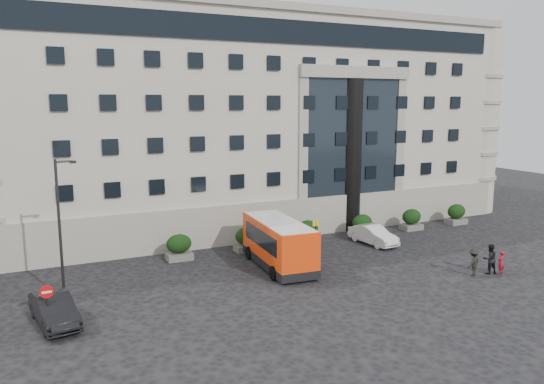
{
  "coord_description": "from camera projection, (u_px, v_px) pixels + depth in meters",
  "views": [
    {
      "loc": [
        -13.67,
        -27.74,
        11.04
      ],
      "look_at": [
        1.62,
        4.31,
        5.0
      ],
      "focal_mm": 35.0,
      "sensor_mm": 36.0,
      "label": 1
    }
  ],
  "objects": [
    {
      "name": "hedge_e",
      "position": [
        411.0,
        219.0,
        46.25
      ],
      "size": [
        1.8,
        1.26,
        1.84
      ],
      "color": "#5D5D5A",
      "rests_on": "ground"
    },
    {
      "name": "no_entry_sign",
      "position": [
        47.0,
        299.0,
        25.61
      ],
      "size": [
        0.64,
        0.16,
        2.32
      ],
      "color": "#262628",
      "rests_on": "ground"
    },
    {
      "name": "pedestrian_a",
      "position": [
        501.0,
        262.0,
        34.34
      ],
      "size": [
        0.64,
        0.51,
        1.54
      ],
      "primitive_type": "imported",
      "rotation": [
        0.0,
        0.0,
        3.43
      ],
      "color": "maroon",
      "rests_on": "ground"
    },
    {
      "name": "hedge_a",
      "position": [
        179.0,
        247.0,
        37.42
      ],
      "size": [
        1.8,
        1.26,
        1.84
      ],
      "color": "#5D5D5A",
      "rests_on": "ground"
    },
    {
      "name": "parked_car_c",
      "position": [
        22.0,
        253.0,
        36.95
      ],
      "size": [
        1.93,
        4.28,
        1.22
      ],
      "primitive_type": "imported",
      "rotation": [
        0.0,
        0.0,
        -0.06
      ],
      "color": "black",
      "rests_on": "ground"
    },
    {
      "name": "street_lamp",
      "position": [
        61.0,
        225.0,
        29.2
      ],
      "size": [
        1.16,
        0.18,
        8.0
      ],
      "color": "#262628",
      "rests_on": "ground"
    },
    {
      "name": "ground",
      "position": [
        278.0,
        285.0,
        32.33
      ],
      "size": [
        120.0,
        120.0,
        0.0
      ],
      "primitive_type": "plane",
      "color": "black",
      "rests_on": "ground"
    },
    {
      "name": "hedge_c",
      "position": [
        308.0,
        232.0,
        41.84
      ],
      "size": [
        1.8,
        1.26,
        1.84
      ],
      "color": "#5D5D5A",
      "rests_on": "ground"
    },
    {
      "name": "white_taxi",
      "position": [
        373.0,
        235.0,
        41.61
      ],
      "size": [
        2.0,
        4.6,
        1.47
      ],
      "primitive_type": "imported",
      "rotation": [
        0.0,
        0.0,
        0.1
      ],
      "color": "silver",
      "rests_on": "ground"
    },
    {
      "name": "hedge_b",
      "position": [
        247.0,
        239.0,
        39.63
      ],
      "size": [
        1.8,
        1.26,
        1.84
      ],
      "color": "#5D5D5A",
      "rests_on": "ground"
    },
    {
      "name": "hedge_f",
      "position": [
        456.0,
        214.0,
        48.46
      ],
      "size": [
        1.8,
        1.26,
        1.84
      ],
      "color": "#5D5D5A",
      "rests_on": "ground"
    },
    {
      "name": "pedestrian_c",
      "position": [
        473.0,
        262.0,
        33.95
      ],
      "size": [
        1.3,
        0.98,
        1.78
      ],
      "primitive_type": "imported",
      "rotation": [
        0.0,
        0.0,
        3.45
      ],
      "color": "black",
      "rests_on": "ground"
    },
    {
      "name": "pedestrian_b",
      "position": [
        490.0,
        259.0,
        34.4
      ],
      "size": [
        1.09,
        0.92,
        1.97
      ],
      "primitive_type": "imported",
      "rotation": [
        0.0,
        0.0,
        2.94
      ],
      "color": "black",
      "rests_on": "ground"
    },
    {
      "name": "parked_car_b",
      "position": [
        54.0,
        309.0,
        26.56
      ],
      "size": [
        2.36,
        4.86,
        1.54
      ],
      "primitive_type": "imported",
      "rotation": [
        0.0,
        0.0,
        0.16
      ],
      "color": "black",
      "rests_on": "ground"
    },
    {
      "name": "entrance_column",
      "position": [
        351.0,
        156.0,
        45.5
      ],
      "size": [
        1.8,
        1.8,
        13.0
      ],
      "primitive_type": "cylinder",
      "color": "black",
      "rests_on": "ground"
    },
    {
      "name": "hedge_d",
      "position": [
        362.0,
        225.0,
        44.04
      ],
      "size": [
        1.8,
        1.26,
        1.84
      ],
      "color": "#5D5D5A",
      "rests_on": "ground"
    },
    {
      "name": "minibus",
      "position": [
        279.0,
        242.0,
        35.7
      ],
      "size": [
        3.32,
        7.81,
        3.18
      ],
      "rotation": [
        0.0,
        0.0,
        -0.08
      ],
      "color": "#EC390B",
      "rests_on": "ground"
    },
    {
      "name": "bus_stop_sign",
      "position": [
        316.0,
        231.0,
        38.83
      ],
      "size": [
        0.5,
        0.08,
        2.52
      ],
      "color": "#262628",
      "rests_on": "ground"
    },
    {
      "name": "civic_building",
      "position": [
        235.0,
        123.0,
        52.95
      ],
      "size": [
        44.0,
        24.0,
        18.0
      ],
      "primitive_type": "cube",
      "color": "#A3A090",
      "rests_on": "ground"
    }
  ]
}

